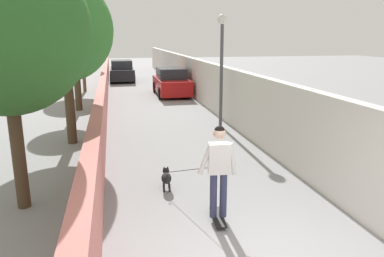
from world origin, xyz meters
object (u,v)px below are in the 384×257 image
person_skateboarder (219,165)px  dog (167,177)px  tree_left_distant (73,26)px  car_near (171,82)px  tree_left_far (81,28)px  lamp_post (222,50)px  car_far (122,71)px  tree_left_near (4,30)px  skateboard (218,217)px  tree_left_mid (64,30)px

person_skateboarder → dog: (1.63, 0.71, -0.81)m
tree_left_distant → car_near: tree_left_distant is taller
tree_left_far → lamp_post: 11.78m
person_skateboarder → car_far: bearing=2.7°
tree_left_near → car_near: size_ratio=1.22×
tree_left_distant → person_skateboarder: size_ratio=2.72×
car_near → skateboard: bearing=174.2°
tree_left_mid → tree_left_far: bearing=1.7°
tree_left_far → tree_left_distant: size_ratio=1.12×
tree_left_far → person_skateboarder: (-17.37, -3.44, -2.64)m
lamp_post → dog: lamp_post is taller
lamp_post → car_near: (7.91, 0.60, -2.07)m
tree_left_mid → tree_left_distant: size_ratio=1.08×
car_near → car_far: size_ratio=1.03×
lamp_post → car_far: size_ratio=1.02×
tree_left_mid → car_far: (16.54, -2.04, -2.74)m
tree_left_distant → skateboard: 12.39m
tree_left_mid → tree_left_far: size_ratio=0.96×
person_skateboarder → tree_left_near: bearing=69.2°
tree_left_near → lamp_post: tree_left_near is taller
tree_left_mid → skateboard: (-5.87, -3.09, -3.39)m
car_near → dog: bearing=170.6°
tree_left_mid → tree_left_far: (11.50, 0.35, 0.26)m
tree_left_distant → person_skateboarder: tree_left_distant is taller
car_far → lamp_post: bearing=-168.4°
tree_left_mid → dog: bearing=-150.6°
lamp_post → skateboard: bearing=163.3°
tree_left_far → car_far: 6.33m
tree_left_distant → dog: (-9.74, -2.61, -3.44)m
tree_left_mid → dog: size_ratio=2.58×
skateboard → tree_left_distant: bearing=16.3°
tree_left_near → tree_left_far: tree_left_far is taller
tree_left_far → tree_left_distant: bearing=-178.8°
tree_left_mid → tree_left_distant: (5.50, 0.22, 0.26)m
tree_left_distant → car_far: bearing=-11.6°
dog → tree_left_far: bearing=9.8°
skateboard → tree_left_far: bearing=11.2°
tree_left_mid → skateboard: tree_left_mid is taller
tree_left_far → car_near: bearing=-116.3°
tree_left_distant → tree_left_near: bearing=178.4°
car_near → person_skateboarder: bearing=174.2°
tree_left_near → skateboard: size_ratio=6.06×
tree_left_near → dog: 4.26m
lamp_post → skateboard: size_ratio=4.94×
tree_left_far → person_skateboarder: size_ratio=3.05×
tree_left_far → dog: 16.34m
tree_left_far → dog: bearing=-170.2°
tree_left_far → car_far: size_ratio=1.32×
tree_left_mid → dog: (-4.24, -2.38, -3.18)m
car_near → tree_left_mid: bearing=153.1°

